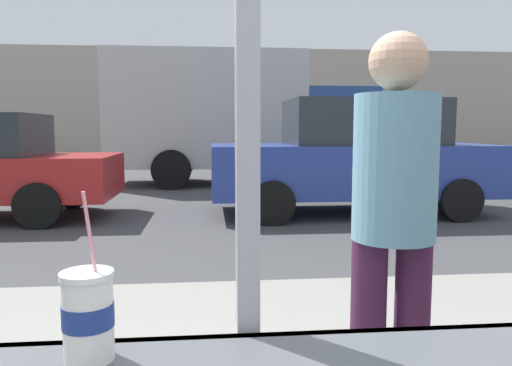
% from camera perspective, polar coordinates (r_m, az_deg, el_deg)
% --- Properties ---
extents(ground_plane, '(60.00, 60.00, 0.00)m').
position_cam_1_polar(ground_plane, '(9.11, -4.87, -2.38)').
color(ground_plane, '#424244').
extents(building_facade_far, '(28.00, 1.20, 4.69)m').
position_cam_1_polar(building_facade_far, '(21.43, -5.29, 8.90)').
color(building_facade_far, '#A89E8E').
rests_on(building_facade_far, ground).
extents(soda_cup_left, '(0.10, 0.10, 0.33)m').
position_cam_1_polar(soda_cup_left, '(1.04, -18.85, -14.18)').
color(soda_cup_left, white).
rests_on(soda_cup_left, window_counter).
extents(parked_car_blue, '(4.52, 2.05, 1.83)m').
position_cam_1_polar(parked_car_blue, '(8.17, 11.23, 3.02)').
color(parked_car_blue, '#283D93').
rests_on(parked_car_blue, ground).
extents(box_truck, '(6.42, 2.44, 3.17)m').
position_cam_1_polar(box_truck, '(12.33, -2.55, 7.82)').
color(box_truck, beige).
rests_on(box_truck, ground).
extents(pedestrian, '(0.32, 0.32, 1.63)m').
position_cam_1_polar(pedestrian, '(1.98, 15.60, -3.66)').
color(pedestrian, '#3F1C38').
rests_on(pedestrian, sidewalk_strip).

